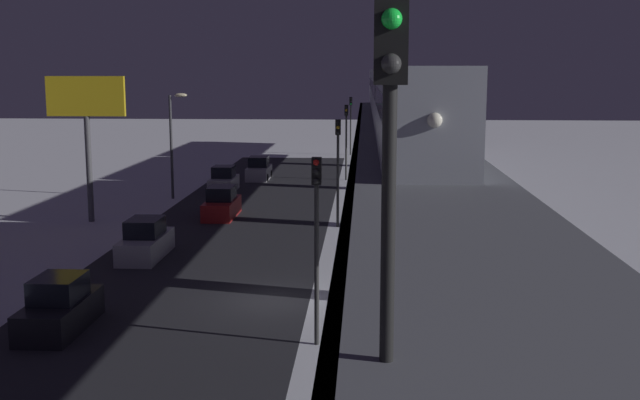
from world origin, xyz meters
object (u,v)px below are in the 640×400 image
(sedan_red, at_px, (222,205))
(traffic_light_mid, at_px, (338,157))
(rail_signal, at_px, (390,120))
(sedan_silver_2, at_px, (146,242))
(sedan_black, at_px, (60,308))
(commercial_billboard, at_px, (86,111))
(traffic_light_far, at_px, (346,131))
(subway_train, at_px, (392,91))
(sedan_silver, at_px, (259,170))
(traffic_light_distant, at_px, (351,117))
(sedan_silver_3, at_px, (224,181))
(traffic_light_near, at_px, (317,224))

(sedan_red, distance_m, traffic_light_mid, 8.69)
(rail_signal, height_order, sedan_silver_2, rail_signal)
(sedan_black, xyz_separation_m, sedan_silver_2, (0.00, -11.03, 0.00))
(commercial_billboard, bearing_deg, traffic_light_far, -128.10)
(subway_train, bearing_deg, sedan_black, 68.75)
(rail_signal, distance_m, sedan_red, 41.69)
(sedan_silver, relative_size, sedan_black, 0.97)
(subway_train, bearing_deg, traffic_light_distant, -82.46)
(subway_train, relative_size, traffic_light_far, 11.57)
(rail_signal, height_order, commercial_billboard, rail_signal)
(sedan_silver, xyz_separation_m, sedan_silver_3, (1.80, 6.90, 0.01))
(sedan_silver_2, relative_size, sedan_red, 1.01)
(sedan_black, xyz_separation_m, traffic_light_distant, (-9.30, -59.92, 3.40))
(sedan_silver, distance_m, sedan_silver_3, 7.13)
(subway_train, height_order, traffic_light_mid, subway_train)
(sedan_black, xyz_separation_m, commercial_billboard, (5.99, -20.11, 6.03))
(sedan_silver, height_order, traffic_light_distant, traffic_light_distant)
(sedan_red, relative_size, traffic_light_mid, 0.72)
(subway_train, relative_size, commercial_billboard, 8.32)
(traffic_light_mid, bearing_deg, sedan_red, -20.28)
(rail_signal, bearing_deg, traffic_light_far, -88.17)
(traffic_light_distant, bearing_deg, commercial_billboard, 68.99)
(subway_train, xyz_separation_m, sedan_silver_2, (12.86, 22.02, -6.91))
(traffic_light_mid, height_order, commercial_billboard, commercial_billboard)
(commercial_billboard, bearing_deg, traffic_light_mid, 176.97)
(traffic_light_distant, distance_m, commercial_billboard, 42.73)
(traffic_light_far, xyz_separation_m, commercial_billboard, (15.29, 19.50, 2.63))
(sedan_silver_2, bearing_deg, rail_signal, 111.12)
(sedan_silver, distance_m, commercial_billboard, 21.84)
(subway_train, height_order, traffic_light_distant, subway_train)
(sedan_silver, bearing_deg, sedan_red, 90.00)
(subway_train, xyz_separation_m, rail_signal, (1.72, 50.85, 0.95))
(sedan_silver_3, xyz_separation_m, traffic_light_near, (-9.30, 33.71, 3.40))
(rail_signal, distance_m, traffic_light_mid, 37.41)
(traffic_light_near, relative_size, commercial_billboard, 0.72)
(sedan_red, bearing_deg, traffic_light_far, -113.15)
(rail_signal, relative_size, sedan_silver, 0.95)
(sedan_silver_2, relative_size, traffic_light_far, 0.73)
(sedan_black, bearing_deg, sedan_red, -94.66)
(sedan_silver_3, bearing_deg, subway_train, -178.41)
(traffic_light_mid, bearing_deg, sedan_silver_3, -55.23)
(sedan_silver_2, bearing_deg, traffic_light_distant, -100.77)
(sedan_silver, distance_m, traffic_light_distant, 21.94)
(traffic_light_near, distance_m, traffic_light_mid, 20.31)
(traffic_light_far, relative_size, traffic_light_distant, 1.00)
(sedan_black, bearing_deg, sedan_silver_3, -90.00)
(sedan_red, bearing_deg, sedan_black, 85.34)
(subway_train, height_order, sedan_red, subway_train)
(sedan_silver_2, bearing_deg, traffic_light_far, -108.02)
(sedan_red, height_order, traffic_light_near, traffic_light_near)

